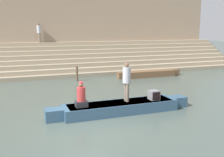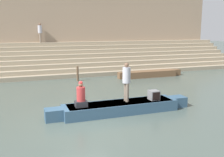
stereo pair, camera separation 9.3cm
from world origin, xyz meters
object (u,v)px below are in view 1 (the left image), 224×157
person_standing (127,79)px  moored_boat_shore (149,73)px  rowboat_main (121,107)px  person_rowing (81,97)px  tv_set (154,95)px  person_on_steps (39,31)px  mooring_post (77,74)px

person_standing → moored_boat_shore: (5.38, 7.79, -1.28)m
rowboat_main → moored_boat_shore: bearing=53.4°
rowboat_main → person_rowing: (-1.88, -0.07, 0.69)m
person_rowing → person_standing: bearing=-0.1°
rowboat_main → tv_set: bearing=-4.8°
person_rowing → tv_set: 3.54m
person_standing → person_on_steps: bearing=91.1°
moored_boat_shore → mooring_post: size_ratio=4.96×
person_rowing → person_on_steps: (-0.45, 13.79, 2.66)m
person_rowing → tv_set: size_ratio=2.39×
person_standing → moored_boat_shore: size_ratio=0.33×
person_rowing → mooring_post: (1.65, 8.20, -0.40)m
tv_set → person_on_steps: size_ratio=0.28×
mooring_post → person_on_steps: bearing=110.6°
rowboat_main → person_standing: 1.31m
rowboat_main → tv_set: size_ratio=14.43×
person_standing → person_on_steps: person_on_steps is taller
tv_set → moored_boat_shore: bearing=59.3°
moored_boat_shore → mooring_post: 5.94m
person_rowing → mooring_post: person_rowing is taller
person_rowing → mooring_post: bearing=74.5°
rowboat_main → person_rowing: 2.00m
person_standing → tv_set: (1.34, -0.20, -0.82)m
rowboat_main → person_on_steps: 14.31m
moored_boat_shore → person_on_steps: person_on_steps is taller
rowboat_main → tv_set: 1.72m
tv_set → person_on_steps: 14.68m
moored_boat_shore → person_on_steps: bearing=142.6°
moored_boat_shore → mooring_post: mooring_post is taller
person_on_steps → person_standing: bearing=-100.5°
tv_set → moored_boat_shore: size_ratio=0.09×
rowboat_main → person_on_steps: bearing=98.9°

